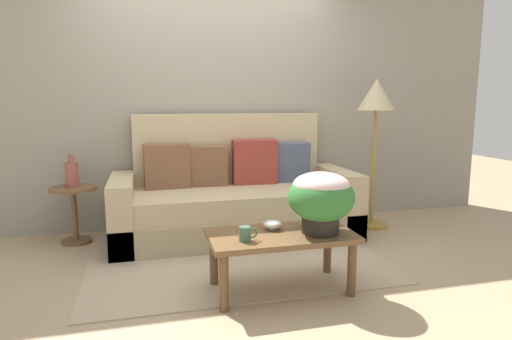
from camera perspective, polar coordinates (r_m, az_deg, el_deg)
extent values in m
plane|color=tan|center=(3.62, -2.50, -11.93)|extent=(14.00, 14.00, 0.00)
cube|color=gray|center=(4.58, -5.85, 11.34)|extent=(6.40, 0.12, 2.96)
cube|color=tan|center=(3.71, -2.85, -11.28)|extent=(2.33, 1.73, 0.01)
cube|color=tan|center=(4.21, -2.62, -7.04)|extent=(2.29, 0.93, 0.26)
cube|color=tan|center=(4.13, -2.58, -4.02)|extent=(1.88, 0.83, 0.21)
cube|color=tan|center=(4.46, -3.67, 1.37)|extent=(1.88, 0.17, 0.93)
cube|color=tan|center=(4.09, -17.13, -5.32)|extent=(0.20, 0.93, 0.62)
cube|color=tan|center=(4.49, 10.51, -3.79)|extent=(0.20, 0.93, 0.62)
cube|color=#93382D|center=(4.36, -0.17, 1.07)|extent=(0.45, 0.17, 0.45)
cube|color=#4C5670|center=(4.47, 4.41, 0.99)|extent=(0.42, 0.19, 0.41)
cube|color=brown|center=(4.28, -6.47, 0.52)|extent=(0.40, 0.18, 0.40)
cube|color=brown|center=(4.23, -11.61, 0.48)|extent=(0.44, 0.19, 0.43)
cylinder|color=brown|center=(2.78, -4.24, -14.52)|extent=(0.06, 0.06, 0.37)
cylinder|color=brown|center=(3.04, 12.47, -12.59)|extent=(0.06, 0.06, 0.37)
cylinder|color=brown|center=(3.14, -5.56, -11.66)|extent=(0.06, 0.06, 0.37)
cylinder|color=brown|center=(3.37, 9.37, -10.26)|extent=(0.06, 0.06, 0.37)
cube|color=brown|center=(2.98, 3.32, -8.60)|extent=(0.99, 0.52, 0.04)
cylinder|color=brown|center=(4.40, -22.48, -8.60)|extent=(0.27, 0.27, 0.03)
cylinder|color=brown|center=(4.33, -22.68, -5.49)|extent=(0.05, 0.05, 0.47)
cylinder|color=brown|center=(4.28, -22.89, -2.26)|extent=(0.41, 0.41, 0.03)
cylinder|color=olive|center=(4.74, 14.84, -6.91)|extent=(0.35, 0.35, 0.03)
cylinder|color=olive|center=(4.61, 15.14, 0.29)|extent=(0.03, 0.03, 1.17)
cone|color=#C6B289|center=(4.56, 15.53, 9.54)|extent=(0.37, 0.37, 0.31)
cylinder|color=black|center=(2.99, 8.45, -6.86)|extent=(0.25, 0.25, 0.14)
ellipsoid|color=#337533|center=(2.95, 8.53, -3.56)|extent=(0.45, 0.45, 0.32)
ellipsoid|color=beige|center=(2.93, 8.57, -2.01)|extent=(0.38, 0.38, 0.18)
cylinder|color=#3D664C|center=(2.80, -1.47, -8.37)|extent=(0.08, 0.08, 0.10)
torus|color=#3D664C|center=(2.81, -0.46, -8.30)|extent=(0.07, 0.01, 0.07)
cylinder|color=silver|center=(3.05, 2.18, -7.62)|extent=(0.05, 0.05, 0.02)
ellipsoid|color=silver|center=(3.05, 2.18, -7.12)|extent=(0.13, 0.13, 0.06)
cylinder|color=#934C42|center=(4.28, -23.01, -0.56)|extent=(0.12, 0.12, 0.22)
cylinder|color=#934C42|center=(4.26, -23.13, 1.40)|extent=(0.05, 0.05, 0.07)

